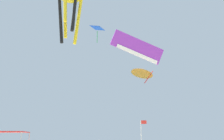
% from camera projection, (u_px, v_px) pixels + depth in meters
% --- Properties ---
extents(canopy_tent, '(3.34, 3.04, 2.50)m').
position_uv_depth(canopy_tent, '(5.00, 133.00, 20.25)').
color(canopy_tent, '#B2B2B7').
rests_on(canopy_tent, ground).
extents(banner_flag, '(0.61, 0.06, 3.70)m').
position_uv_depth(banner_flag, '(142.00, 136.00, 24.90)').
color(banner_flag, silver).
rests_on(banner_flag, ground).
extents(kite_diamond_blue, '(2.56, 2.57, 2.81)m').
position_uv_depth(kite_diamond_blue, '(97.00, 29.00, 40.64)').
color(kite_diamond_blue, blue).
extents(kite_parafoil_purple, '(5.28, 1.18, 3.22)m').
position_uv_depth(kite_parafoil_purple, '(137.00, 48.00, 24.32)').
color(kite_parafoil_purple, purple).
extents(kite_delta_orange, '(4.97, 4.95, 3.18)m').
position_uv_depth(kite_delta_orange, '(142.00, 72.00, 42.06)').
color(kite_delta_orange, orange).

